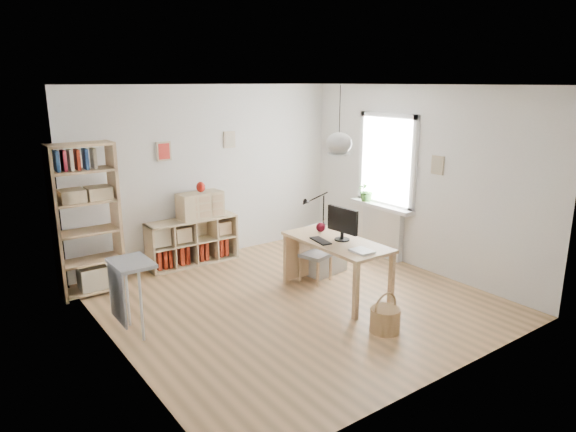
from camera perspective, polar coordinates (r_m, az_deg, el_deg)
ground at (r=6.71m, az=0.82°, el=-9.37°), size 4.50×4.50×0.00m
room_shell at (r=6.40m, az=5.69°, el=8.03°), size 4.50×4.50×4.50m
window_unit at (r=8.15m, az=10.99°, el=6.07°), size 0.07×1.16×1.46m
radiator at (r=8.37m, az=10.44°, el=-1.75°), size 0.10×0.80×0.80m
windowsill at (r=8.23m, az=10.34°, el=1.07°), size 0.22×1.20×0.06m
desk at (r=6.69m, az=5.40°, el=-3.48°), size 0.70×1.50×0.75m
cube_shelf at (r=8.06m, az=-10.80°, el=-3.16°), size 1.40×0.38×0.72m
tall_bookshelf at (r=7.10m, az=-21.58°, el=0.22°), size 0.80×0.38×2.00m
side_table at (r=5.88m, az=-17.54°, el=-6.62°), size 0.40×0.55×0.85m
chair at (r=7.23m, az=2.76°, el=-3.99°), size 0.44×0.44×0.74m
wicker_basket at (r=5.98m, az=10.73°, el=-11.17°), size 0.34×0.34×0.47m
storage_chest at (r=7.65m, az=3.60°, el=-4.58°), size 0.71×0.78×0.65m
monitor at (r=6.62m, az=6.08°, el=-0.68°), size 0.20×0.50×0.43m
keyboard at (r=6.60m, az=3.64°, el=-2.76°), size 0.19×0.37×0.02m
task_lamp at (r=6.99m, az=2.90°, el=0.96°), size 0.45×0.17×0.48m
yarn_ball at (r=7.01m, az=3.65°, el=-1.25°), size 0.13×0.13×0.13m
paper_tray at (r=6.24m, az=8.22°, el=-3.89°), size 0.22×0.27×0.03m
drawer_chest at (r=7.94m, az=-9.73°, el=1.22°), size 0.70×0.35×0.39m
red_vase at (r=7.89m, az=-9.68°, el=3.19°), size 0.13×0.13×0.16m
potted_plant at (r=8.38m, az=8.77°, el=2.82°), size 0.39×0.37×0.35m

